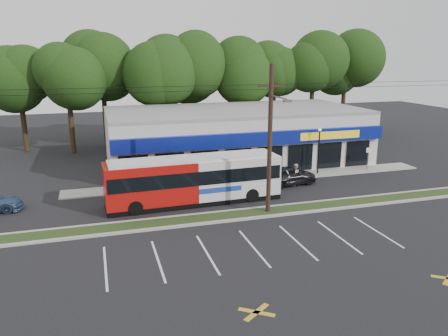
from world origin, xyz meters
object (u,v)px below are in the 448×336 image
at_px(lamp_post, 319,146).
at_px(pedestrian_b, 295,175).
at_px(sign_post, 368,155).
at_px(pedestrian_a, 224,175).
at_px(metrobus, 194,179).
at_px(car_dark, 288,175).
at_px(utility_pole, 268,135).

xyz_separation_m(lamp_post, pedestrian_b, (-3.47, -2.55, -1.74)).
bearing_deg(sign_post, pedestrian_a, -178.97).
xyz_separation_m(metrobus, pedestrian_b, (8.90, 1.75, -0.88)).
bearing_deg(pedestrian_b, pedestrian_a, -33.48).
xyz_separation_m(lamp_post, pedestrian_a, (-9.00, -0.48, -1.85)).
bearing_deg(pedestrian_a, car_dark, 160.44).
bearing_deg(metrobus, sign_post, 10.98).
distance_m(lamp_post, metrobus, 13.12).
xyz_separation_m(utility_pole, lamp_post, (8.17, 7.87, -2.74)).
bearing_deg(sign_post, pedestrian_b, -164.66).
height_order(sign_post, pedestrian_a, sign_post).
relative_size(lamp_post, pedestrian_a, 2.60).
relative_size(sign_post, pedestrian_b, 1.19).
bearing_deg(metrobus, lamp_post, 16.94).
height_order(car_dark, pedestrian_a, same).
bearing_deg(lamp_post, car_dark, -150.89).
height_order(sign_post, pedestrian_b, sign_post).
bearing_deg(car_dark, sign_post, -85.99).
distance_m(utility_pole, car_dark, 8.46).
relative_size(metrobus, pedestrian_a, 7.85).
distance_m(car_dark, pedestrian_a, 5.36).
xyz_separation_m(lamp_post, sign_post, (5.00, -0.23, -1.12)).
relative_size(utility_pole, metrobus, 3.90).
relative_size(utility_pole, pedestrian_b, 26.80).
bearing_deg(car_dark, pedestrian_b, -137.47).
relative_size(sign_post, car_dark, 0.46).
bearing_deg(pedestrian_a, utility_pole, 95.42).
distance_m(metrobus, pedestrian_b, 9.11).
relative_size(lamp_post, sign_post, 1.91).
bearing_deg(pedestrian_a, pedestrian_b, 158.46).
bearing_deg(car_dark, pedestrian_a, 63.06).
relative_size(utility_pole, pedestrian_a, 30.59).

